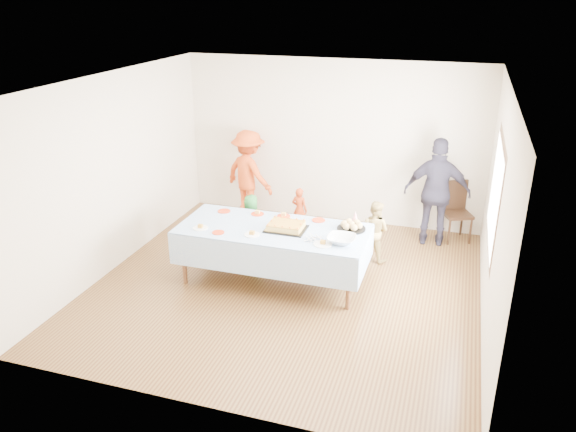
{
  "coord_description": "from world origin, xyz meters",
  "views": [
    {
      "loc": [
        2.02,
        -6.34,
        3.72
      ],
      "look_at": [
        -0.08,
        0.3,
        0.88
      ],
      "focal_mm": 35.0,
      "sensor_mm": 36.0,
      "label": 1
    }
  ],
  "objects_px": {
    "adult_left": "(249,174)",
    "dining_chair": "(456,207)",
    "party_table": "(273,232)",
    "birthday_cake": "(286,226)"
  },
  "relations": [
    {
      "from": "birthday_cake",
      "to": "adult_left",
      "type": "relative_size",
      "value": 0.34
    },
    {
      "from": "party_table",
      "to": "dining_chair",
      "type": "bearing_deg",
      "value": 44.09
    },
    {
      "from": "party_table",
      "to": "adult_left",
      "type": "relative_size",
      "value": 1.65
    },
    {
      "from": "party_table",
      "to": "adult_left",
      "type": "xyz_separation_m",
      "value": [
        -1.17,
        2.13,
        0.03
      ]
    },
    {
      "from": "adult_left",
      "to": "party_table",
      "type": "bearing_deg",
      "value": 142.0
    },
    {
      "from": "party_table",
      "to": "dining_chair",
      "type": "xyz_separation_m",
      "value": [
        2.28,
        2.21,
        -0.2
      ]
    },
    {
      "from": "adult_left",
      "to": "dining_chair",
      "type": "bearing_deg",
      "value": -155.5
    },
    {
      "from": "dining_chair",
      "to": "adult_left",
      "type": "height_order",
      "value": "adult_left"
    },
    {
      "from": "party_table",
      "to": "dining_chair",
      "type": "distance_m",
      "value": 3.18
    },
    {
      "from": "party_table",
      "to": "adult_left",
      "type": "height_order",
      "value": "adult_left"
    }
  ]
}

